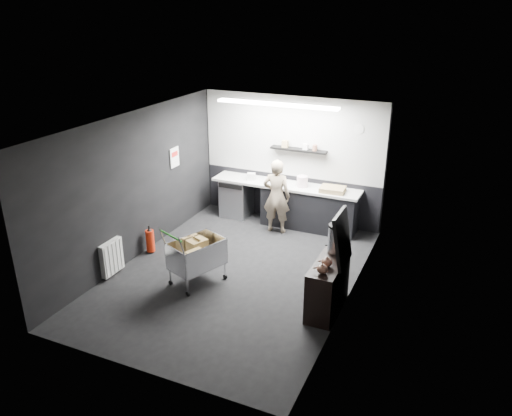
% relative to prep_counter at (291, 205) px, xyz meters
% --- Properties ---
extents(floor, '(5.50, 5.50, 0.00)m').
position_rel_prep_counter_xyz_m(floor, '(-0.14, -2.42, -0.46)').
color(floor, black).
rests_on(floor, ground).
extents(ceiling, '(5.50, 5.50, 0.00)m').
position_rel_prep_counter_xyz_m(ceiling, '(-0.14, -2.42, 2.24)').
color(ceiling, silver).
rests_on(ceiling, wall_back).
extents(wall_back, '(5.50, 0.00, 5.50)m').
position_rel_prep_counter_xyz_m(wall_back, '(-0.14, 0.33, 0.89)').
color(wall_back, black).
rests_on(wall_back, floor).
extents(wall_front, '(5.50, 0.00, 5.50)m').
position_rel_prep_counter_xyz_m(wall_front, '(-0.14, -5.17, 0.89)').
color(wall_front, black).
rests_on(wall_front, floor).
extents(wall_left, '(0.00, 5.50, 5.50)m').
position_rel_prep_counter_xyz_m(wall_left, '(-2.14, -2.42, 0.89)').
color(wall_left, black).
rests_on(wall_left, floor).
extents(wall_right, '(0.00, 5.50, 5.50)m').
position_rel_prep_counter_xyz_m(wall_right, '(1.86, -2.42, 0.89)').
color(wall_right, black).
rests_on(wall_right, floor).
extents(kitchen_wall_panel, '(3.95, 0.02, 1.70)m').
position_rel_prep_counter_xyz_m(kitchen_wall_panel, '(-0.14, 0.31, 1.39)').
color(kitchen_wall_panel, '#B2B3AE').
rests_on(kitchen_wall_panel, wall_back).
extents(dado_panel, '(3.95, 0.02, 1.00)m').
position_rel_prep_counter_xyz_m(dado_panel, '(-0.14, 0.31, 0.04)').
color(dado_panel, black).
rests_on(dado_panel, wall_back).
extents(floating_shelf, '(1.20, 0.22, 0.04)m').
position_rel_prep_counter_xyz_m(floating_shelf, '(0.06, 0.20, 1.16)').
color(floating_shelf, black).
rests_on(floating_shelf, wall_back).
extents(wall_clock, '(0.20, 0.03, 0.20)m').
position_rel_prep_counter_xyz_m(wall_clock, '(1.26, 0.30, 1.69)').
color(wall_clock, silver).
rests_on(wall_clock, wall_back).
extents(poster, '(0.02, 0.30, 0.40)m').
position_rel_prep_counter_xyz_m(poster, '(-2.12, -1.12, 1.09)').
color(poster, white).
rests_on(poster, wall_left).
extents(poster_red_band, '(0.02, 0.22, 0.10)m').
position_rel_prep_counter_xyz_m(poster_red_band, '(-2.11, -1.12, 1.16)').
color(poster_red_band, red).
rests_on(poster_red_band, poster).
extents(radiator, '(0.10, 0.50, 0.60)m').
position_rel_prep_counter_xyz_m(radiator, '(-2.08, -3.32, -0.11)').
color(radiator, silver).
rests_on(radiator, wall_left).
extents(ceiling_strip, '(2.40, 0.20, 0.04)m').
position_rel_prep_counter_xyz_m(ceiling_strip, '(-0.14, -0.57, 2.21)').
color(ceiling_strip, white).
rests_on(ceiling_strip, ceiling).
extents(prep_counter, '(3.20, 0.61, 0.90)m').
position_rel_prep_counter_xyz_m(prep_counter, '(0.00, 0.00, 0.00)').
color(prep_counter, black).
rests_on(prep_counter, floor).
extents(person, '(0.61, 0.44, 1.56)m').
position_rel_prep_counter_xyz_m(person, '(-0.15, -0.45, 0.32)').
color(person, beige).
rests_on(person, floor).
extents(shopping_cart, '(0.90, 1.15, 1.05)m').
position_rel_prep_counter_xyz_m(shopping_cart, '(-0.61, -2.92, 0.04)').
color(shopping_cart, silver).
rests_on(shopping_cart, floor).
extents(sideboard, '(0.46, 1.09, 1.63)m').
position_rel_prep_counter_xyz_m(sideboard, '(1.65, -2.79, 0.07)').
color(sideboard, black).
rests_on(sideboard, floor).
extents(fire_extinguisher, '(0.16, 0.16, 0.53)m').
position_rel_prep_counter_xyz_m(fire_extinguisher, '(-1.99, -2.32, -0.20)').
color(fire_extinguisher, red).
rests_on(fire_extinguisher, floor).
extents(cardboard_box, '(0.51, 0.40, 0.10)m').
position_rel_prep_counter_xyz_m(cardboard_box, '(0.90, -0.05, 0.49)').
color(cardboard_box, '#987F51').
rests_on(cardboard_box, prep_counter).
extents(pink_tub, '(0.23, 0.23, 0.23)m').
position_rel_prep_counter_xyz_m(pink_tub, '(0.24, 0.00, 0.56)').
color(pink_tub, silver).
rests_on(pink_tub, prep_counter).
extents(white_container, '(0.20, 0.17, 0.15)m').
position_rel_prep_counter_xyz_m(white_container, '(-0.91, -0.05, 0.52)').
color(white_container, silver).
rests_on(white_container, prep_counter).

